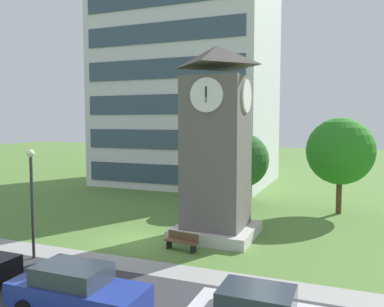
# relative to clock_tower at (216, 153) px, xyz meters

# --- Properties ---
(ground_plane) EXTENTS (160.00, 160.00, 0.00)m
(ground_plane) POSITION_rel_clock_tower_xyz_m (-3.72, -2.45, -4.74)
(ground_plane) COLOR #567F38
(street_asphalt) EXTENTS (120.00, 7.20, 0.01)m
(street_asphalt) POSITION_rel_clock_tower_xyz_m (-3.72, -10.05, -4.74)
(street_asphalt) COLOR #38383A
(street_asphalt) RESTS_ON ground
(kerb_strip) EXTENTS (120.00, 1.60, 0.01)m
(kerb_strip) POSITION_rel_clock_tower_xyz_m (-3.72, -5.65, -4.74)
(kerb_strip) COLOR #9E9E99
(kerb_strip) RESTS_ON ground
(office_building) EXTENTS (16.88, 13.29, 28.80)m
(office_building) POSITION_rel_clock_tower_xyz_m (-9.11, 18.32, 9.66)
(office_building) COLOR silver
(office_building) RESTS_ON ground
(clock_tower) EXTENTS (4.36, 4.36, 10.60)m
(clock_tower) POSITION_rel_clock_tower_xyz_m (0.00, 0.00, 0.00)
(clock_tower) COLOR #605B56
(clock_tower) RESTS_ON ground
(park_bench) EXTENTS (1.86, 0.77, 0.88)m
(park_bench) POSITION_rel_clock_tower_xyz_m (-0.85, -2.94, -4.28)
(park_bench) COLOR brown
(park_bench) RESTS_ON ground
(street_lamp) EXTENTS (0.36, 0.36, 5.18)m
(street_lamp) POSITION_rel_clock_tower_xyz_m (-6.91, -6.62, -1.48)
(street_lamp) COLOR #333338
(street_lamp) RESTS_ON ground
(tree_by_building) EXTENTS (4.65, 4.65, 6.73)m
(tree_by_building) POSITION_rel_clock_tower_xyz_m (6.27, 8.41, -0.35)
(tree_by_building) COLOR #513823
(tree_by_building) RESTS_ON ground
(tree_streetside) EXTENTS (4.13, 4.13, 5.61)m
(tree_streetside) POSITION_rel_clock_tower_xyz_m (-0.72, 8.32, -1.21)
(tree_streetside) COLOR #513823
(tree_streetside) RESTS_ON ground
(parked_car_blue) EXTENTS (4.75, 2.02, 1.69)m
(parked_car_blue) POSITION_rel_clock_tower_xyz_m (-1.47, -10.39, -3.88)
(parked_car_blue) COLOR #23389E
(parked_car_blue) RESTS_ON ground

